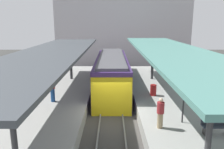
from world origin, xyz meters
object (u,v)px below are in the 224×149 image
at_px(platform_bench, 217,125).
at_px(platform_sign, 185,93).
at_px(litter_bin, 154,90).
at_px(passenger_far_end, 53,88).
at_px(passenger_near_bench, 161,113).
at_px(commuter_train, 112,73).

distance_m(platform_bench, platform_sign, 2.11).
relative_size(litter_bin, passenger_far_end, 0.45).
bearing_deg(passenger_far_end, passenger_near_bench, -31.44).
relative_size(platform_sign, passenger_far_end, 1.25).
xyz_separation_m(litter_bin, passenger_far_end, (-6.96, -1.30, 0.52)).
distance_m(commuter_train, passenger_far_end, 6.72).
distance_m(commuter_train, passenger_near_bench, 9.64).
distance_m(platform_bench, passenger_near_bench, 2.62).
bearing_deg(platform_bench, platform_sign, 132.58).
distance_m(commuter_train, litter_bin, 5.14).
height_order(passenger_near_bench, passenger_far_end, passenger_far_end).
bearing_deg(commuter_train, passenger_far_end, -125.88).
bearing_deg(passenger_far_end, litter_bin, 10.55).
bearing_deg(litter_bin, platform_bench, -71.87).
relative_size(platform_bench, platform_sign, 0.63).
relative_size(commuter_train, litter_bin, 15.17).
relative_size(commuter_train, passenger_near_bench, 7.69).
bearing_deg(passenger_far_end, platform_bench, -27.17).
relative_size(platform_bench, passenger_far_end, 0.79).
height_order(platform_bench, platform_sign, platform_sign).
distance_m(commuter_train, platform_bench, 11.15).
xyz_separation_m(platform_bench, passenger_far_end, (-8.87, 4.55, 0.46)).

